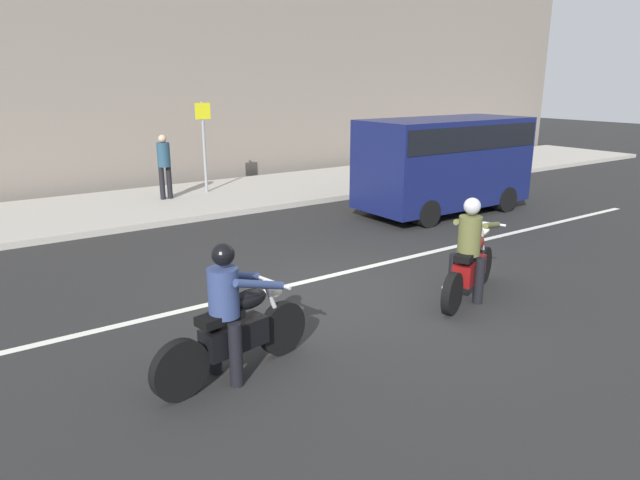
# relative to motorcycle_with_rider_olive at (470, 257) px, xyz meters

# --- Properties ---
(ground_plane) EXTENTS (80.00, 80.00, 0.00)m
(ground_plane) POSITION_rel_motorcycle_with_rider_olive_xyz_m (-1.32, 1.11, -0.65)
(ground_plane) COLOR #242424
(sidewalk_slab) EXTENTS (40.00, 4.40, 0.14)m
(sidewalk_slab) POSITION_rel_motorcycle_with_rider_olive_xyz_m (-1.32, 9.11, -0.58)
(sidewalk_slab) COLOR #A8A399
(sidewalk_slab) RESTS_ON ground_plane
(lane_marking_stripe) EXTENTS (18.00, 0.14, 0.01)m
(lane_marking_stripe) POSITION_rel_motorcycle_with_rider_olive_xyz_m (-0.91, 2.01, -0.65)
(lane_marking_stripe) COLOR silver
(lane_marking_stripe) RESTS_ON ground_plane
(motorcycle_with_rider_olive) EXTENTS (1.99, 1.03, 1.59)m
(motorcycle_with_rider_olive) POSITION_rel_motorcycle_with_rider_olive_xyz_m (0.00, 0.00, 0.00)
(motorcycle_with_rider_olive) COLOR black
(motorcycle_with_rider_olive) RESTS_ON ground_plane
(motorcycle_with_rider_denim_blue) EXTENTS (2.08, 0.76, 1.58)m
(motorcycle_with_rider_denim_blue) POSITION_rel_motorcycle_with_rider_olive_xyz_m (-4.02, -0.10, -0.00)
(motorcycle_with_rider_denim_blue) COLOR black
(motorcycle_with_rider_denim_blue) RESTS_ON ground_plane
(parked_van_navy) EXTENTS (4.46, 1.96, 2.34)m
(parked_van_navy) POSITION_rel_motorcycle_with_rider_olive_xyz_m (3.97, 4.33, 0.70)
(parked_van_navy) COLOR #11194C
(parked_van_navy) RESTS_ON ground_plane
(street_sign_post) EXTENTS (0.44, 0.08, 2.52)m
(street_sign_post) POSITION_rel_motorcycle_with_rider_olive_xyz_m (-0.13, 9.58, 1.02)
(street_sign_post) COLOR gray
(street_sign_post) RESTS_ON sidewalk_slab
(pedestrian_bystander) EXTENTS (0.34, 0.34, 1.72)m
(pedestrian_bystander) POSITION_rel_motorcycle_with_rider_olive_xyz_m (-1.43, 9.27, 0.49)
(pedestrian_bystander) COLOR black
(pedestrian_bystander) RESTS_ON sidewalk_slab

